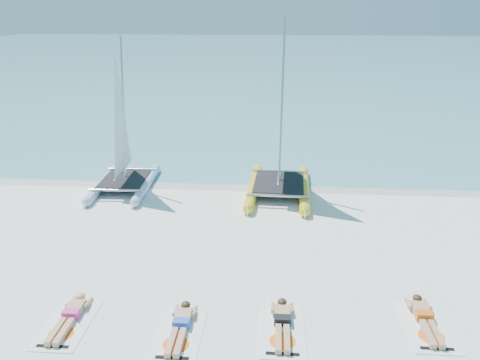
% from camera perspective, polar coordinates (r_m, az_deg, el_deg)
% --- Properties ---
extents(ground, '(140.00, 140.00, 0.00)m').
position_cam_1_polar(ground, '(13.99, -3.47, -8.50)').
color(ground, white).
rests_on(ground, ground).
extents(sea, '(140.00, 115.00, 0.01)m').
position_cam_1_polar(sea, '(75.48, 3.03, 15.04)').
color(sea, '#74B4C2').
rests_on(sea, ground).
extents(wet_sand_strip, '(140.00, 1.40, 0.01)m').
position_cam_1_polar(wet_sand_strip, '(18.97, -1.29, -0.53)').
color(wet_sand_strip, beige).
rests_on(wet_sand_strip, ground).
extents(catamaran_blue, '(2.25, 4.44, 5.95)m').
position_cam_1_polar(catamaran_blue, '(18.72, -14.21, 4.28)').
color(catamaran_blue, '#BAD1F5').
rests_on(catamaran_blue, ground).
extents(catamaran_yellow, '(2.53, 5.26, 6.64)m').
position_cam_1_polar(catamaran_yellow, '(18.02, 4.98, 5.27)').
color(catamaran_yellow, yellow).
rests_on(catamaran_yellow, ground).
extents(towel_a, '(1.00, 1.85, 0.02)m').
position_cam_1_polar(towel_a, '(11.70, -20.29, -16.17)').
color(towel_a, white).
rests_on(towel_a, ground).
extents(sunbather_a, '(0.37, 1.73, 0.26)m').
position_cam_1_polar(sunbather_a, '(11.78, -19.98, -15.21)').
color(sunbather_a, tan).
rests_on(sunbather_a, towel_a).
extents(towel_b, '(1.00, 1.85, 0.02)m').
position_cam_1_polar(towel_b, '(10.84, -7.42, -18.14)').
color(towel_b, white).
rests_on(towel_b, ground).
extents(sunbather_b, '(0.37, 1.73, 0.26)m').
position_cam_1_polar(sunbather_b, '(10.92, -7.24, -17.08)').
color(sunbather_b, tan).
rests_on(sunbather_b, towel_b).
extents(towel_c, '(1.00, 1.85, 0.02)m').
position_cam_1_polar(towel_c, '(10.89, 5.17, -17.84)').
color(towel_c, white).
rests_on(towel_c, ground).
extents(sunbather_c, '(0.37, 1.73, 0.26)m').
position_cam_1_polar(sunbather_c, '(10.98, 5.18, -16.78)').
color(sunbather_c, tan).
rests_on(sunbather_c, towel_c).
extents(towel_d, '(1.00, 1.85, 0.02)m').
position_cam_1_polar(towel_d, '(11.74, 21.77, -16.23)').
color(towel_d, white).
rests_on(towel_d, ground).
extents(sunbather_d, '(0.37, 1.73, 0.26)m').
position_cam_1_polar(sunbather_d, '(11.83, 21.58, -15.26)').
color(sunbather_d, tan).
rests_on(sunbather_d, towel_d).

